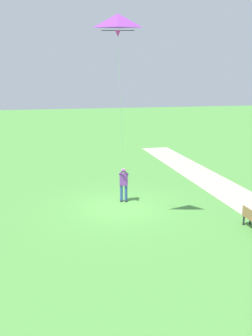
# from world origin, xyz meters

# --- Properties ---
(ground_plane) EXTENTS (120.00, 120.00, 0.00)m
(ground_plane) POSITION_xyz_m (0.00, 0.00, 0.00)
(ground_plane) COLOR #4C8E3D
(person_kite_flyer) EXTENTS (0.50, 0.63, 1.83)m
(person_kite_flyer) POSITION_xyz_m (-0.40, -0.72, 1.05)
(person_kite_flyer) COLOR #232328
(person_kite_flyer) RESTS_ON ground
(flying_kite) EXTENTS (1.46, 3.03, 6.57)m
(flying_kite) POSITION_xyz_m (0.48, 2.28, 7.90)
(flying_kite) COLOR purple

